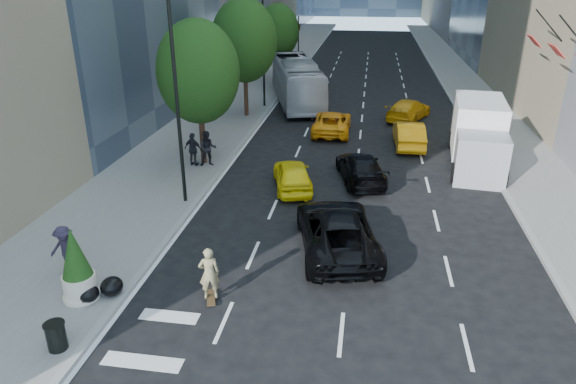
% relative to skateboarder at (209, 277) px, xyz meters
% --- Properties ---
extents(ground, '(160.00, 160.00, 0.00)m').
position_rel_skateboarder_xyz_m(ground, '(3.20, 3.00, -0.89)').
color(ground, black).
rests_on(ground, ground).
extents(sidewalk_left, '(6.00, 120.00, 0.15)m').
position_rel_skateboarder_xyz_m(sidewalk_left, '(-5.80, 33.00, -0.81)').
color(sidewalk_left, slate).
rests_on(sidewalk_left, ground).
extents(sidewalk_right, '(4.00, 120.00, 0.15)m').
position_rel_skateboarder_xyz_m(sidewalk_right, '(13.20, 33.00, -0.81)').
color(sidewalk_right, slate).
rests_on(sidewalk_right, ground).
extents(lamp_near, '(2.13, 0.22, 10.00)m').
position_rel_skateboarder_xyz_m(lamp_near, '(-3.12, 7.00, 4.93)').
color(lamp_near, black).
rests_on(lamp_near, sidewalk_left).
extents(lamp_far, '(2.13, 0.22, 10.00)m').
position_rel_skateboarder_xyz_m(lamp_far, '(-3.12, 25.00, 4.93)').
color(lamp_far, black).
rests_on(lamp_far, sidewalk_left).
extents(tree_near, '(4.20, 4.20, 7.46)m').
position_rel_skateboarder_xyz_m(tree_near, '(-4.00, 12.00, 4.09)').
color(tree_near, black).
rests_on(tree_near, sidewalk_left).
extents(tree_mid, '(4.50, 4.50, 7.99)m').
position_rel_skateboarder_xyz_m(tree_mid, '(-4.00, 22.00, 4.43)').
color(tree_mid, black).
rests_on(tree_mid, sidewalk_left).
extents(tree_far, '(3.90, 3.90, 6.92)m').
position_rel_skateboarder_xyz_m(tree_far, '(-4.00, 35.00, 3.74)').
color(tree_far, black).
rests_on(tree_far, sidewalk_left).
extents(traffic_signal, '(2.48, 0.53, 5.20)m').
position_rel_skateboarder_xyz_m(traffic_signal, '(-3.20, 43.00, 3.35)').
color(traffic_signal, black).
rests_on(traffic_signal, sidewalk_left).
extents(facade_flags, '(1.85, 13.30, 2.05)m').
position_rel_skateboarder_xyz_m(facade_flags, '(13.84, 13.00, 5.30)').
color(facade_flags, black).
rests_on(facade_flags, ground).
extents(skateboarder, '(0.75, 0.60, 1.77)m').
position_rel_skateboarder_xyz_m(skateboarder, '(0.00, 0.00, 0.00)').
color(skateboarder, '#867B54').
rests_on(skateboarder, ground).
extents(black_sedan_lincoln, '(3.83, 6.21, 1.60)m').
position_rel_skateboarder_xyz_m(black_sedan_lincoln, '(3.70, 3.91, -0.08)').
color(black_sedan_lincoln, black).
rests_on(black_sedan_lincoln, ground).
extents(black_sedan_mercedes, '(2.96, 5.07, 1.38)m').
position_rel_skateboarder_xyz_m(black_sedan_mercedes, '(4.40, 11.00, -0.19)').
color(black_sedan_mercedes, black).
rests_on(black_sedan_mercedes, ground).
extents(taxi_a, '(2.63, 4.41, 1.41)m').
position_rel_skateboarder_xyz_m(taxi_a, '(1.20, 9.50, -0.18)').
color(taxi_a, yellow).
rests_on(taxi_a, ground).
extents(taxi_b, '(1.75, 4.62, 1.50)m').
position_rel_skateboarder_xyz_m(taxi_b, '(7.07, 17.00, -0.13)').
color(taxi_b, '#FF9F0D').
rests_on(taxi_b, ground).
extents(taxi_c, '(2.34, 5.01, 1.39)m').
position_rel_skateboarder_xyz_m(taxi_c, '(2.34, 19.08, -0.19)').
color(taxi_c, '#FB9B0D').
rests_on(taxi_c, ground).
extents(taxi_d, '(3.71, 5.29, 1.42)m').
position_rel_skateboarder_xyz_m(taxi_d, '(7.40, 23.18, -0.17)').
color(taxi_d, orange).
rests_on(taxi_d, ground).
extents(city_bus, '(5.93, 12.43, 3.37)m').
position_rel_skateboarder_xyz_m(city_bus, '(-1.08, 27.04, 0.80)').
color(city_bus, '#B4B6BB').
rests_on(city_bus, ground).
extents(box_truck, '(3.25, 7.21, 3.34)m').
position_rel_skateboarder_xyz_m(box_truck, '(10.43, 14.31, 0.81)').
color(box_truck, white).
rests_on(box_truck, ground).
extents(pedestrian_a, '(1.10, 0.97, 1.88)m').
position_rel_skateboarder_xyz_m(pedestrian_a, '(-3.60, 11.54, 0.21)').
color(pedestrian_a, black).
rests_on(pedestrian_a, sidewalk_left).
extents(pedestrian_b, '(1.12, 0.69, 1.78)m').
position_rel_skateboarder_xyz_m(pedestrian_b, '(-4.37, 11.46, 0.15)').
color(pedestrian_b, black).
rests_on(pedestrian_b, sidewalk_left).
extents(pedestrian_c, '(1.12, 0.67, 1.70)m').
position_rel_skateboarder_xyz_m(pedestrian_c, '(-5.25, 0.70, 0.12)').
color(pedestrian_c, '#282233').
rests_on(pedestrian_c, sidewalk_left).
extents(trash_can, '(0.52, 0.52, 0.78)m').
position_rel_skateboarder_xyz_m(trash_can, '(-3.40, -3.00, -0.34)').
color(trash_can, black).
rests_on(trash_can, sidewalk_left).
extents(planter_shrub, '(1.01, 1.01, 2.44)m').
position_rel_skateboarder_xyz_m(planter_shrub, '(-4.02, -0.66, 0.42)').
color(planter_shrub, beige).
rests_on(planter_shrub, sidewalk_left).
extents(garbage_bags, '(1.21, 1.16, 0.60)m').
position_rel_skateboarder_xyz_m(garbage_bags, '(-3.35, -0.55, -0.45)').
color(garbage_bags, black).
rests_on(garbage_bags, sidewalk_left).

